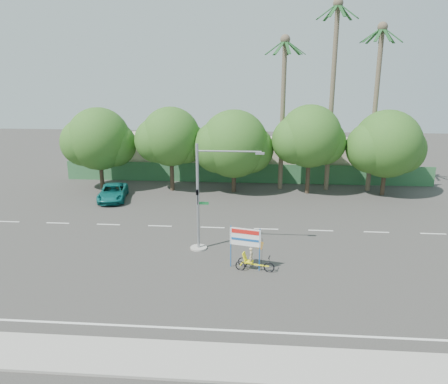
{
  "coord_description": "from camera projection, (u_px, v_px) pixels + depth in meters",
  "views": [
    {
      "loc": [
        1.32,
        -22.51,
        11.49
      ],
      "look_at": [
        -0.94,
        5.49,
        3.5
      ],
      "focal_mm": 35.0,
      "sensor_mm": 36.0,
      "label": 1
    }
  ],
  "objects": [
    {
      "name": "palm_tall",
      "position": [
        333.0,
        80.0,
        40.04
      ],
      "size": [
        3.73,
        3.79,
        17.45
      ],
      "color": "#70604C",
      "rests_on": "ground"
    },
    {
      "name": "palm_short",
      "position": [
        283.0,
        97.0,
        40.83
      ],
      "size": [
        3.73,
        3.79,
        14.45
      ],
      "color": "#70604C",
      "rests_on": "ground"
    },
    {
      "name": "pickup_truck",
      "position": [
        113.0,
        192.0,
        39.34
      ],
      "size": [
        3.14,
        5.31,
        1.39
      ],
      "primitive_type": "imported",
      "rotation": [
        0.0,
        0.0,
        0.18
      ],
      "color": "#0E6460",
      "rests_on": "ground"
    },
    {
      "name": "tree_left",
      "position": [
        170.0,
        139.0,
        41.25
      ],
      "size": [
        6.66,
        5.6,
        8.07
      ],
      "color": "#473828",
      "rests_on": "ground"
    },
    {
      "name": "tree_center",
      "position": [
        233.0,
        146.0,
        40.95
      ],
      "size": [
        7.62,
        6.4,
        7.85
      ],
      "color": "#473828",
      "rests_on": "ground"
    },
    {
      "name": "building_left",
      "position": [
        160.0,
        154.0,
        49.98
      ],
      "size": [
        12.0,
        8.0,
        4.0
      ],
      "primitive_type": "cube",
      "color": "beige",
      "rests_on": "ground"
    },
    {
      "name": "fence",
      "position": [
        245.0,
        173.0,
        45.17
      ],
      "size": [
        38.0,
        0.08,
        2.0
      ],
      "primitive_type": "cube",
      "color": "#336B3D",
      "rests_on": "ground"
    },
    {
      "name": "sidewalk_near",
      "position": [
        221.0,
        362.0,
        17.62
      ],
      "size": [
        50.0,
        2.4,
        0.12
      ],
      "primitive_type": "cube",
      "color": "gray",
      "rests_on": "ground"
    },
    {
      "name": "ground",
      "position": [
        233.0,
        278.0,
        24.83
      ],
      "size": [
        120.0,
        120.0,
        0.0
      ],
      "primitive_type": "plane",
      "color": "#33302D",
      "rests_on": "ground"
    },
    {
      "name": "trike_billboard",
      "position": [
        249.0,
        252.0,
        25.6
      ],
      "size": [
        2.66,
        0.98,
        2.67
      ],
      "rotation": [
        0.0,
        0.0,
        -0.24
      ],
      "color": "black",
      "rests_on": "ground"
    },
    {
      "name": "tree_far_left",
      "position": [
        99.0,
        141.0,
        41.87
      ],
      "size": [
        7.14,
        6.0,
        7.96
      ],
      "color": "#473828",
      "rests_on": "ground"
    },
    {
      "name": "tree_far_right",
      "position": [
        386.0,
        146.0,
        39.82
      ],
      "size": [
        7.38,
        6.2,
        7.94
      ],
      "color": "#473828",
      "rests_on": "ground"
    },
    {
      "name": "palm_mid",
      "position": [
        377.0,
        92.0,
        40.03
      ],
      "size": [
        3.73,
        3.79,
        15.45
      ],
      "color": "#70604C",
      "rests_on": "ground"
    },
    {
      "name": "traffic_signal",
      "position": [
        203.0,
        207.0,
        28.02
      ],
      "size": [
        4.72,
        1.1,
        7.0
      ],
      "color": "gray",
      "rests_on": "ground"
    },
    {
      "name": "tree_right",
      "position": [
        309.0,
        139.0,
        40.19
      ],
      "size": [
        6.9,
        5.8,
        8.36
      ],
      "color": "#473828",
      "rests_on": "ground"
    },
    {
      "name": "building_right",
      "position": [
        319.0,
        158.0,
        48.65
      ],
      "size": [
        14.0,
        8.0,
        3.6
      ],
      "primitive_type": "cube",
      "color": "beige",
      "rests_on": "ground"
    }
  ]
}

